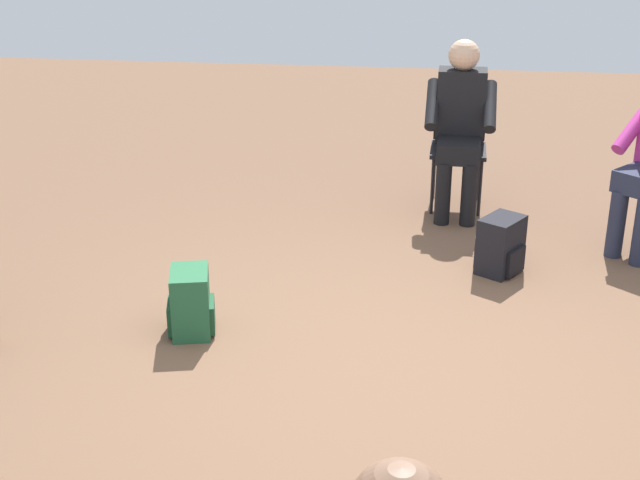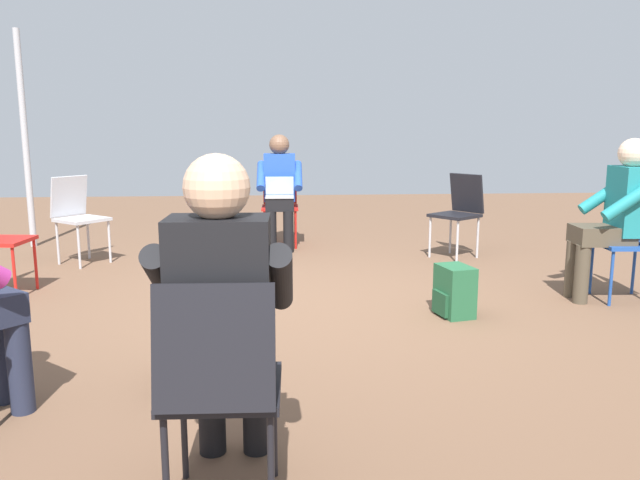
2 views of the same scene
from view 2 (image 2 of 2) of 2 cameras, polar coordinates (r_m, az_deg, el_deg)
name	(u,v)px [view 2 (image 2 of 2)]	position (r m, az deg, el deg)	size (l,w,h in m)	color
ground_plane	(304,302)	(4.79, -1.50, -5.70)	(15.13, 15.13, 0.00)	brown
chair_northeast	(459,209)	(6.51, 12.61, 2.78)	(0.58, 0.57, 0.85)	black
chair_south	(220,380)	(2.14, -9.17, -12.53)	(0.41, 0.45, 0.85)	black
chair_east	(636,237)	(5.32, 26.91, 0.26)	(0.46, 0.43, 0.85)	#1E4799
chair_north	(280,201)	(7.02, -3.68, 3.54)	(0.41, 0.44, 0.85)	red
chair_northwest	(77,213)	(6.52, -21.32, 2.33)	(0.58, 0.58, 0.85)	#B7B7BC
person_with_laptop	(280,185)	(6.83, -3.71, 5.01)	(0.50, 0.53, 1.24)	black
person_in_black	(223,308)	(2.23, -8.82, -6.17)	(0.50, 0.53, 1.24)	black
person_in_teal	(616,211)	(5.22, 25.46, 2.40)	(0.54, 0.52, 1.24)	#4C4233
backpack_near_laptop_user	(455,294)	(4.52, 12.21, -4.85)	(0.29, 0.32, 0.36)	#235B38
backpack_by_empty_chair	(193,350)	(3.41, -11.54, -9.86)	(0.32, 0.34, 0.36)	black
tent_pole_near	(25,140)	(7.59, -25.35, 8.23)	(0.07, 0.07, 2.35)	#B2B2B7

